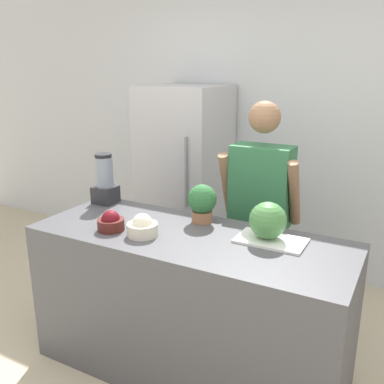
# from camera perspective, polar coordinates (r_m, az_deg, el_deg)

# --- Properties ---
(wall_back) EXTENTS (8.00, 0.06, 2.60)m
(wall_back) POSITION_cam_1_polar(r_m,az_deg,el_deg) (3.91, 11.72, 8.09)
(wall_back) COLOR silver
(wall_back) RESTS_ON ground_plane
(counter_island) EXTENTS (1.88, 0.73, 0.91)m
(counter_island) POSITION_cam_1_polar(r_m,az_deg,el_deg) (2.70, -0.38, -14.72)
(counter_island) COLOR #4C4C51
(counter_island) RESTS_ON ground_plane
(refrigerator) EXTENTS (0.69, 0.72, 1.69)m
(refrigerator) POSITION_cam_1_polar(r_m,az_deg,el_deg) (3.93, -0.89, 1.67)
(refrigerator) COLOR #B7B7BC
(refrigerator) RESTS_ON ground_plane
(person) EXTENTS (0.55, 0.26, 1.63)m
(person) POSITION_cam_1_polar(r_m,az_deg,el_deg) (3.03, 9.02, -3.28)
(person) COLOR #4C608C
(person) RESTS_ON ground_plane
(cutting_board) EXTENTS (0.38, 0.23, 0.01)m
(cutting_board) POSITION_cam_1_polar(r_m,az_deg,el_deg) (2.43, 10.48, -6.38)
(cutting_board) COLOR white
(cutting_board) RESTS_ON counter_island
(watermelon) EXTENTS (0.21, 0.21, 0.21)m
(watermelon) POSITION_cam_1_polar(r_m,az_deg,el_deg) (2.41, 10.07, -3.76)
(watermelon) COLOR #4C8C47
(watermelon) RESTS_ON cutting_board
(bowl_cherries) EXTENTS (0.16, 0.16, 0.12)m
(bowl_cherries) POSITION_cam_1_polar(r_m,az_deg,el_deg) (2.59, -10.77, -3.97)
(bowl_cherries) COLOR #511E19
(bowl_cherries) RESTS_ON counter_island
(bowl_cream) EXTENTS (0.18, 0.18, 0.13)m
(bowl_cream) POSITION_cam_1_polar(r_m,az_deg,el_deg) (2.48, -6.63, -4.66)
(bowl_cream) COLOR beige
(bowl_cream) RESTS_ON counter_island
(blender) EXTENTS (0.15, 0.15, 0.35)m
(blender) POSITION_cam_1_polar(r_m,az_deg,el_deg) (3.07, -11.56, 1.46)
(blender) COLOR #28282D
(blender) RESTS_ON counter_island
(potted_plant) EXTENTS (0.18, 0.18, 0.24)m
(potted_plant) POSITION_cam_1_polar(r_m,az_deg,el_deg) (2.65, 1.35, -1.32)
(potted_plant) COLOR #996647
(potted_plant) RESTS_ON counter_island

